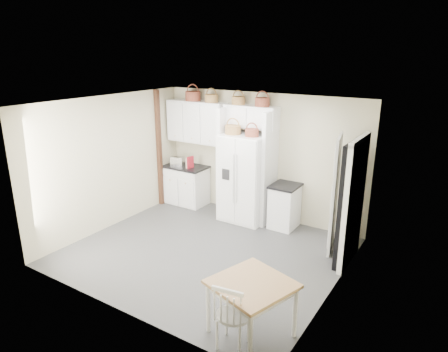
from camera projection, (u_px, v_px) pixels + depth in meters
The scene contains 28 objects.
floor at pixel (206, 251), 7.04m from camera, with size 4.50×4.50×0.00m, color #444445.
ceiling at pixel (204, 103), 6.26m from camera, with size 4.50×4.50×0.00m, color white.
wall_back at pixel (261, 156), 8.26m from camera, with size 4.50×4.50×0.00m, color beige.
wall_left at pixel (111, 162), 7.81m from camera, with size 4.00×4.00×0.00m, color beige.
wall_right at pixel (338, 209), 5.50m from camera, with size 4.00×4.00×0.00m, color beige.
refrigerator at pixel (245, 178), 8.15m from camera, with size 0.93×0.75×1.80m, color white.
base_cab_left at pixel (187, 185), 9.17m from camera, with size 0.92×0.58×0.86m, color white.
base_cab_right at pixel (284, 207), 7.92m from camera, with size 0.48×0.58×0.85m, color white.
dining_table at pixel (251, 308), 4.90m from camera, with size 0.87×0.87×0.73m, color #A17D44.
windsor_chair at pixel (233, 315), 4.68m from camera, with size 0.41×0.37×0.84m, color white.
counter_left at pixel (186, 167), 9.04m from camera, with size 0.96×0.62×0.04m, color black.
counter_right at pixel (285, 186), 7.78m from camera, with size 0.52×0.62×0.04m, color black.
toaster at pixel (177, 161), 9.05m from camera, with size 0.29×0.17×0.20m, color silver.
cookbook_red at pixel (190, 162), 8.83m from camera, with size 0.04×0.17×0.26m, color #A71A27.
cookbook_cream at pixel (188, 163), 8.86m from camera, with size 0.03×0.16×0.23m, color #C9B392.
basket_upper_b at pixel (193, 96), 8.59m from camera, with size 0.34×0.34×0.20m, color #592815.
basket_upper_c at pixel (211, 98), 8.35m from camera, with size 0.29×0.29×0.17m, color brown.
basket_bridge_a at pixel (238, 101), 8.02m from camera, with size 0.28×0.28×0.16m, color brown.
basket_bridge_b at pixel (262, 102), 7.74m from camera, with size 0.29×0.29×0.17m, color #592815.
basket_fridge_a at pixel (233, 130), 7.90m from camera, with size 0.33×0.33×0.17m, color brown.
basket_fridge_b at pixel (252, 133), 7.68m from camera, with size 0.27×0.27×0.15m, color #592815.
upper_cabinet at pixel (197, 122), 8.71m from camera, with size 1.40×0.34×0.90m, color white.
bridge_cabinet at pixel (251, 117), 7.95m from camera, with size 1.12×0.34×0.45m, color white.
fridge_panel_left at pixel (226, 162), 8.40m from camera, with size 0.08×0.60×2.30m, color white.
fridge_panel_right at pixel (270, 169), 7.88m from camera, with size 0.08×0.60×2.30m, color white.
trim_post at pixel (159, 149), 8.87m from camera, with size 0.09×0.09×2.60m, color #3B210E.
doorway_void at pixel (350, 204), 6.43m from camera, with size 0.18×0.85×2.05m, color black.
door_slab at pixel (335, 194), 6.88m from camera, with size 0.80×0.04×2.05m, color white.
Camera 1 is at (3.67, -5.15, 3.39)m, focal length 32.00 mm.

